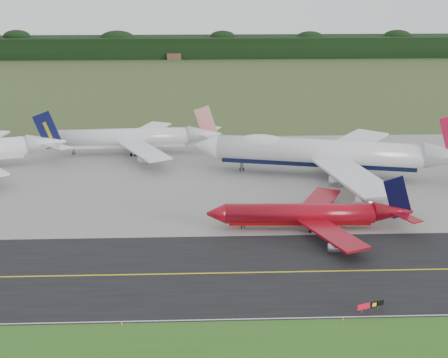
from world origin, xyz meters
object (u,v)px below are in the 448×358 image
jet_star_tail (132,138)px  jet_red_737 (311,214)px  jet_ba_747 (328,153)px  taxiway_sign (371,305)px

jet_star_tail → jet_red_737: bearing=-53.0°
jet_ba_747 → taxiway_sign: (-6.15, -67.20, -5.10)m
jet_red_737 → jet_star_tail: size_ratio=0.82×
taxiway_sign → jet_star_tail: bearing=117.4°
jet_ba_747 → jet_star_tail: bearing=156.6°
jet_ba_747 → jet_star_tail: 57.53m
jet_ba_747 → jet_red_737: 35.48m
jet_ba_747 → jet_star_tail: size_ratio=1.38×
jet_star_tail → taxiway_sign: size_ratio=11.29×
jet_ba_747 → jet_red_737: (-10.06, -33.89, -3.03)m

